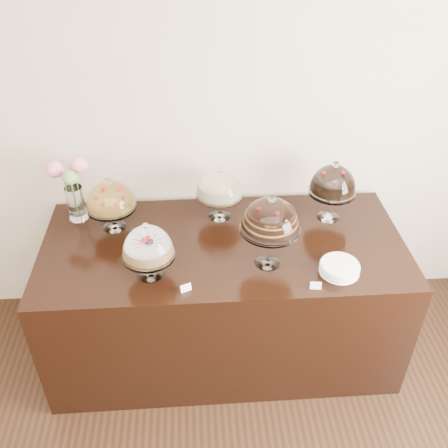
{
  "coord_description": "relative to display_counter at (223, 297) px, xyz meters",
  "views": [
    {
      "loc": [
        -0.05,
        0.08,
        2.77
      ],
      "look_at": [
        0.11,
        2.4,
        1.08
      ],
      "focal_mm": 40.0,
      "sensor_mm": 36.0,
      "label": 1
    }
  ],
  "objects": [
    {
      "name": "cake_stand_choco_layer",
      "position": [
        0.24,
        -0.2,
        0.77
      ],
      "size": [
        0.34,
        0.34,
        0.46
      ],
      "color": "white",
      "rests_on": "display_counter"
    },
    {
      "name": "display_counter",
      "position": [
        0.0,
        0.0,
        0.0
      ],
      "size": [
        2.2,
        1.0,
        0.9
      ],
      "primitive_type": "cube",
      "color": "black",
      "rests_on": "ground"
    },
    {
      "name": "price_card_right",
      "position": [
        0.47,
        -0.43,
        0.47
      ],
      "size": [
        0.06,
        0.02,
        0.04
      ],
      "primitive_type": "cube",
      "rotation": [
        -0.21,
        0.0,
        -0.14
      ],
      "color": "white",
      "rests_on": "display_counter"
    },
    {
      "name": "cake_stand_sugar_sponge",
      "position": [
        -0.42,
        -0.25,
        0.66
      ],
      "size": [
        0.29,
        0.29,
        0.35
      ],
      "color": "white",
      "rests_on": "display_counter"
    },
    {
      "name": "plate_stack",
      "position": [
        0.63,
        -0.31,
        0.48
      ],
      "size": [
        0.22,
        0.22,
        0.06
      ],
      "color": "white",
      "rests_on": "display_counter"
    },
    {
      "name": "wall_back",
      "position": [
        -0.11,
        0.55,
        1.05
      ],
      "size": [
        5.0,
        0.04,
        3.0
      ],
      "primitive_type": "cube",
      "color": "beige",
      "rests_on": "ground"
    },
    {
      "name": "cake_stand_dark_choco",
      "position": [
        0.7,
        0.23,
        0.71
      ],
      "size": [
        0.3,
        0.3,
        0.41
      ],
      "color": "white",
      "rests_on": "display_counter"
    },
    {
      "name": "cake_stand_fruit_tart",
      "position": [
        -0.68,
        0.22,
        0.67
      ],
      "size": [
        0.31,
        0.31,
        0.35
      ],
      "color": "white",
      "rests_on": "display_counter"
    },
    {
      "name": "price_card_left",
      "position": [
        -0.23,
        -0.4,
        0.47
      ],
      "size": [
        0.06,
        0.04,
        0.04
      ],
      "primitive_type": "cube",
      "rotation": [
        -0.21,
        0.0,
        0.42
      ],
      "color": "white",
      "rests_on": "display_counter"
    },
    {
      "name": "flower_vase",
      "position": [
        -0.92,
        0.33,
        0.7
      ],
      "size": [
        0.25,
        0.29,
        0.44
      ],
      "color": "white",
      "rests_on": "display_counter"
    },
    {
      "name": "cake_stand_cheesecake",
      "position": [
        -0.01,
        0.29,
        0.68
      ],
      "size": [
        0.31,
        0.31,
        0.36
      ],
      "color": "white",
      "rests_on": "display_counter"
    }
  ]
}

